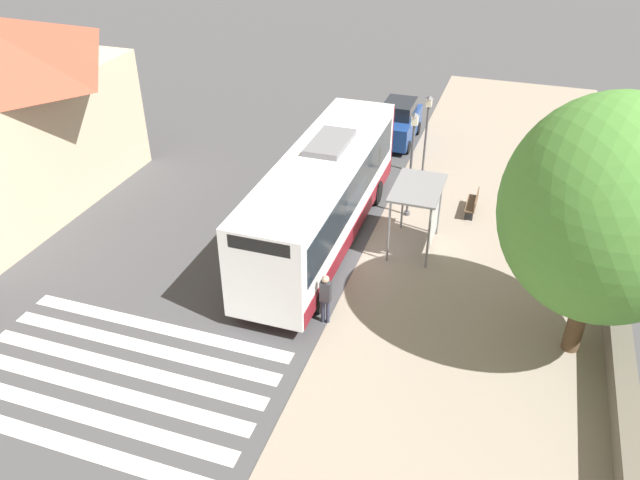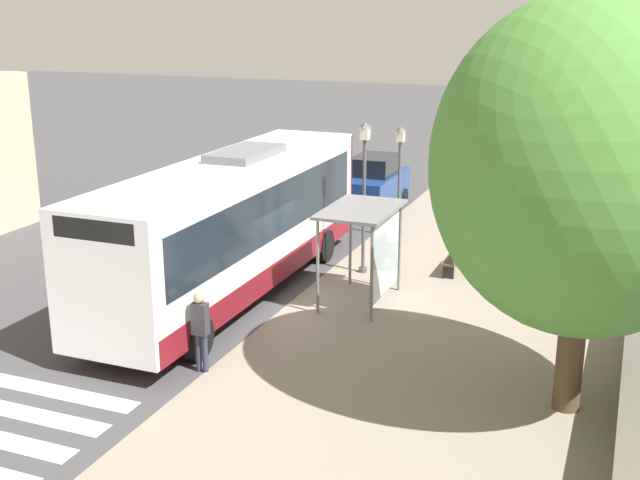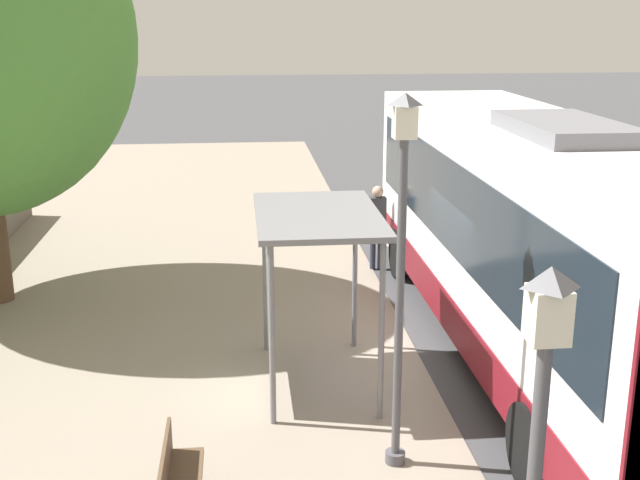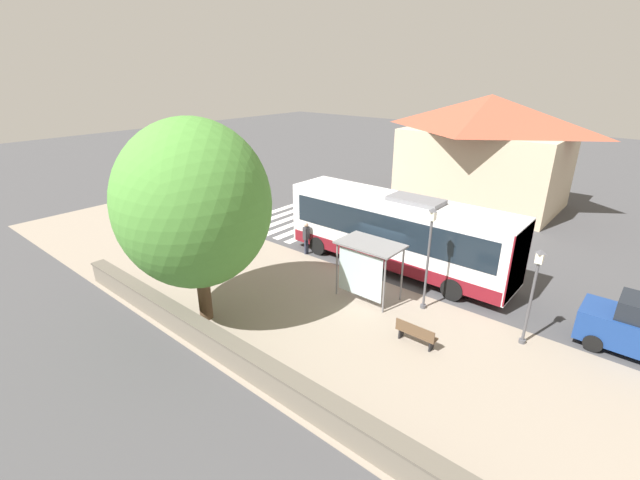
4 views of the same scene
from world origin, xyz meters
name	(u,v)px [view 1 (image 1 of 4)]	position (x,y,z in m)	size (l,w,h in m)	color
ground_plane	(365,249)	(0.00, 0.00, 0.00)	(120.00, 120.00, 0.00)	#424244
sidewalk_plaza	(486,271)	(-4.50, 0.00, 0.01)	(9.00, 44.00, 0.02)	gray
crosswalk_stripes	(115,379)	(5.00, 8.80, 0.00)	(9.00, 5.25, 0.01)	silver
stone_wall	(611,281)	(-8.55, 0.00, 0.50)	(0.60, 20.00, 0.98)	#6B6356
bus	(323,195)	(1.69, -0.08, 1.98)	(2.72, 11.56, 3.83)	white
bus_shelter	(421,198)	(-1.84, -0.73, 2.12)	(1.72, 2.72, 2.57)	slate
pedestrian	(325,295)	(0.08, 4.49, 1.07)	(0.34, 0.24, 1.80)	#2D3347
bench	(473,203)	(-3.48, -4.03, 0.47)	(0.40, 1.54, 0.88)	brown
street_lamp_near	(412,157)	(-0.97, -3.05, 2.62)	(0.28, 0.28, 4.43)	#4C4C51
street_lamp_far	(427,128)	(-0.87, -7.01, 2.24)	(0.28, 0.28, 3.76)	#4C4C51
shade_tree	(608,211)	(-7.31, 3.31, 4.79)	(5.67, 5.67, 7.93)	brown
parked_car_behind_bus	(398,123)	(1.08, -10.35, 1.00)	(1.84, 3.95, 2.08)	navy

